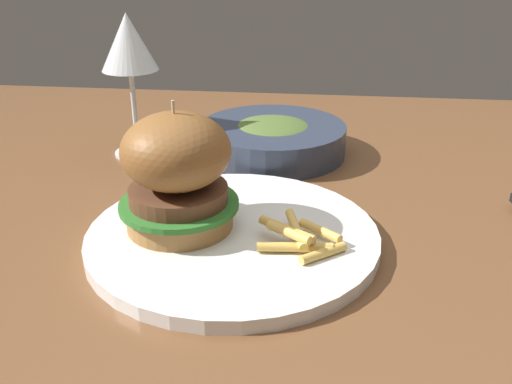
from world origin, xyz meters
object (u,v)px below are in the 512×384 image
(wine_glass, at_px, (129,47))
(soup_bowl, at_px, (273,138))
(main_plate, at_px, (233,237))
(burger_sandwich, at_px, (177,172))

(wine_glass, relative_size, soup_bowl, 0.95)
(soup_bowl, bearing_deg, main_plate, -93.86)
(burger_sandwich, bearing_deg, wine_glass, 116.86)
(main_plate, height_order, soup_bowl, soup_bowl)
(burger_sandwich, distance_m, soup_bowl, 0.27)
(soup_bowl, bearing_deg, wine_glass, -173.16)
(main_plate, relative_size, wine_glass, 1.52)
(main_plate, relative_size, soup_bowl, 1.44)
(main_plate, distance_m, burger_sandwich, 0.09)
(main_plate, relative_size, burger_sandwich, 2.23)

